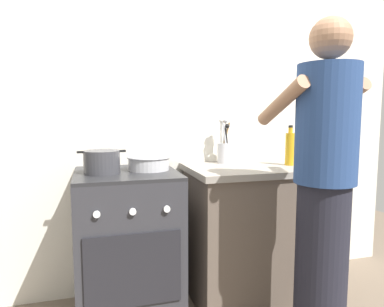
% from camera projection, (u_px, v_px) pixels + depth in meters
% --- Properties ---
extents(back_wall, '(3.20, 0.10, 2.50)m').
position_uv_depth(back_wall, '(197.00, 113.00, 2.51)').
color(back_wall, silver).
rests_on(back_wall, ground).
extents(countertop, '(1.00, 0.60, 0.90)m').
position_uv_depth(countertop, '(261.00, 230.00, 2.36)').
color(countertop, brown).
rests_on(countertop, ground).
extents(stove_range, '(0.60, 0.62, 0.90)m').
position_uv_depth(stove_range, '(128.00, 244.00, 2.11)').
color(stove_range, '#2D2D33').
rests_on(stove_range, ground).
extents(pot, '(0.27, 0.21, 0.13)m').
position_uv_depth(pot, '(102.00, 162.00, 1.99)').
color(pot, '#38383D').
rests_on(pot, stove_range).
extents(mixing_bowl, '(0.27, 0.27, 0.09)m').
position_uv_depth(mixing_bowl, '(149.00, 162.00, 2.12)').
color(mixing_bowl, '#B7B7BC').
rests_on(mixing_bowl, stove_range).
extents(utensil_crock, '(0.10, 0.10, 0.32)m').
position_uv_depth(utensil_crock, '(224.00, 148.00, 2.43)').
color(utensil_crock, silver).
rests_on(utensil_crock, countertop).
extents(oil_bottle, '(0.06, 0.06, 0.27)m').
position_uv_depth(oil_bottle, '(290.00, 148.00, 2.32)').
color(oil_bottle, gold).
rests_on(oil_bottle, countertop).
extents(person, '(0.41, 0.50, 1.70)m').
position_uv_depth(person, '(323.00, 191.00, 1.73)').
color(person, black).
rests_on(person, ground).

